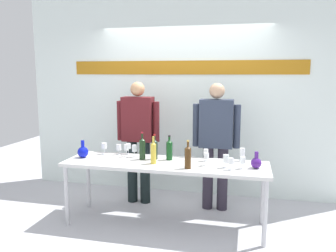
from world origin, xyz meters
The scene contains 23 objects.
ground_plane centered at (0.00, 0.00, 0.00)m, with size 10.00×10.00×0.00m, color #BABAC1.
back_wall centered at (0.00, 1.24, 1.50)m, with size 4.96×0.11×3.00m.
display_table centered at (0.00, 0.00, 0.72)m, with size 2.42×0.68×0.77m.
decanter_blue_left centered at (-1.06, -0.01, 0.85)m, with size 0.14×0.14×0.22m.
decanter_blue_right centered at (1.04, -0.01, 0.84)m, with size 0.12×0.12×0.19m.
presenter_left centered at (-0.54, 0.62, 0.98)m, with size 0.61×0.22×1.71m.
presenter_right centered at (0.54, 0.62, 0.97)m, with size 0.62×0.22×1.70m.
wine_bottle_0 centered at (0.02, 0.13, 0.91)m, with size 0.08×0.08×0.30m.
wine_bottle_1 centered at (-0.16, 0.12, 0.91)m, with size 0.08×0.08×0.31m.
wine_bottle_2 centered at (-0.31, 0.08, 0.92)m, with size 0.07×0.07×0.34m.
wine_bottle_3 centered at (0.31, -0.19, 0.91)m, with size 0.07×0.07×0.32m.
wine_bottle_4 centered at (-0.12, -0.08, 0.91)m, with size 0.07×0.07×0.32m.
wine_glass_left_0 centered at (-0.87, 0.21, 0.89)m, with size 0.07×0.07×0.15m.
wine_glass_left_1 centered at (-0.44, 0.17, 0.88)m, with size 0.06×0.06×0.16m.
wine_glass_left_2 centered at (-0.68, 0.24, 0.87)m, with size 0.07×0.07×0.14m.
wine_glass_left_3 centered at (-0.56, 0.28, 0.88)m, with size 0.07×0.07×0.15m.
wine_glass_left_4 centered at (-0.54, 0.16, 0.89)m, with size 0.06×0.06×0.16m.
wine_glass_right_0 centered at (0.89, 0.27, 0.88)m, with size 0.06×0.06×0.16m.
wine_glass_right_1 centered at (0.90, -0.06, 0.87)m, with size 0.06×0.06×0.14m.
wine_glass_right_2 centered at (0.77, -0.14, 0.87)m, with size 0.06×0.06×0.14m.
wine_glass_right_3 centered at (0.72, -0.07, 0.88)m, with size 0.06×0.06×0.15m.
wine_glass_right_4 centered at (0.46, 0.17, 0.88)m, with size 0.06×0.06×0.15m.
wine_glass_right_5 centered at (0.49, -0.02, 0.88)m, with size 0.06×0.06×0.15m.
Camera 1 is at (0.93, -3.78, 1.82)m, focal length 36.18 mm.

